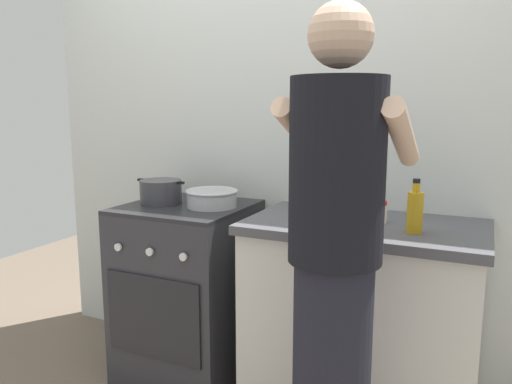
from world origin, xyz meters
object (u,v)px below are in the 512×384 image
(oil_bottle, at_px, (415,211))
(stove_range, at_px, (188,290))
(spice_bottle, at_px, (382,212))
(person, at_px, (335,272))
(pot, at_px, (161,192))
(utensil_crock, at_px, (332,188))
(mixing_bowl, at_px, (212,197))

(oil_bottle, bearing_deg, stove_range, 175.19)
(stove_range, height_order, oil_bottle, oil_bottle)
(spice_bottle, relative_size, person, 0.06)
(pot, xyz_separation_m, spice_bottle, (1.10, 0.04, -0.01))
(stove_range, relative_size, utensil_crock, 2.72)
(stove_range, xyz_separation_m, mixing_bowl, (0.14, 0.02, 0.50))
(utensil_crock, xyz_separation_m, oil_bottle, (0.42, -0.29, -0.02))
(utensil_crock, xyz_separation_m, person, (0.24, -0.77, -0.14))
(mixing_bowl, bearing_deg, spice_bottle, 0.79)
(mixing_bowl, relative_size, utensil_crock, 0.79)
(stove_range, distance_m, mixing_bowl, 0.52)
(person, bearing_deg, stove_range, 148.68)
(utensil_crock, xyz_separation_m, spice_bottle, (0.27, -0.17, -0.06))
(stove_range, xyz_separation_m, utensil_crock, (0.69, 0.20, 0.55))
(stove_range, bearing_deg, pot, -173.40)
(person, bearing_deg, pot, 152.80)
(pot, distance_m, oil_bottle, 1.26)
(pot, distance_m, person, 1.21)
(oil_bottle, relative_size, person, 0.13)
(spice_bottle, bearing_deg, oil_bottle, -38.87)
(mixing_bowl, bearing_deg, utensil_crock, 18.47)
(spice_bottle, relative_size, oil_bottle, 0.44)
(stove_range, relative_size, person, 0.53)
(mixing_bowl, xyz_separation_m, oil_bottle, (0.97, -0.11, 0.04))
(stove_range, distance_m, utensil_crock, 0.91)
(utensil_crock, distance_m, spice_bottle, 0.33)
(mixing_bowl, height_order, oil_bottle, oil_bottle)
(pot, bearing_deg, utensil_crock, 14.54)
(utensil_crock, bearing_deg, stove_range, -163.91)
(pot, height_order, oil_bottle, oil_bottle)
(stove_range, bearing_deg, oil_bottle, -4.81)
(person, bearing_deg, utensil_crock, 107.32)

